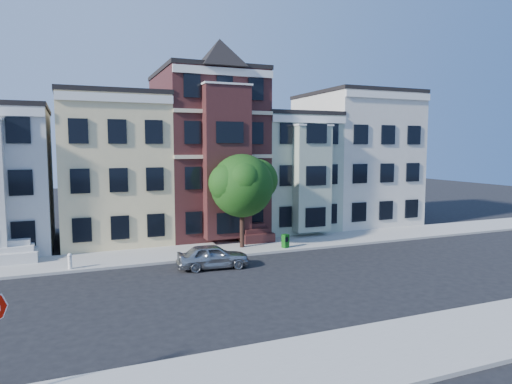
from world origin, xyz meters
name	(u,v)px	position (x,y,z in m)	size (l,w,h in m)	color
ground	(291,283)	(0.00, 0.00, 0.00)	(120.00, 120.00, 0.00)	black
far_sidewalk	(235,248)	(0.00, 8.00, 0.07)	(60.00, 4.00, 0.15)	#9E9B93
near_sidewalk	(400,349)	(0.00, -8.00, 0.07)	(60.00, 4.00, 0.15)	#9E9B93
house_yellow	(112,170)	(-7.00, 14.50, 5.00)	(7.00, 9.00, 10.00)	beige
house_brown	(206,155)	(0.00, 14.50, 6.00)	(7.00, 9.00, 12.00)	#3C1A19
house_green	(283,173)	(6.50, 14.50, 4.50)	(6.00, 9.00, 9.00)	#9AA991
house_cream	(354,160)	(13.50, 14.50, 5.50)	(8.00, 9.00, 11.00)	beige
street_tree	(242,190)	(0.43, 7.87, 3.89)	(6.43, 6.43, 7.48)	#1C5111
parked_car	(213,256)	(-2.70, 4.14, 0.67)	(1.58, 3.94, 1.34)	#9C9FA3
newspaper_box	(285,241)	(2.97, 6.66, 0.58)	(0.39, 0.35, 0.87)	#0F5612
fire_hydrant	(70,263)	(-9.97, 6.41, 0.49)	(0.24, 0.24, 0.67)	white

